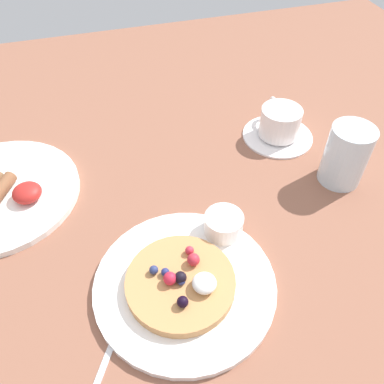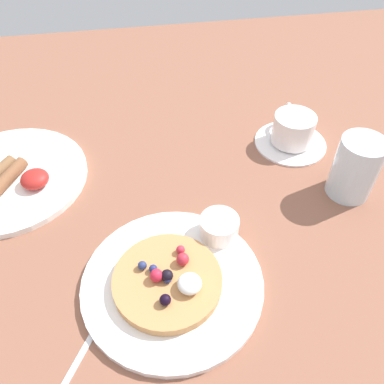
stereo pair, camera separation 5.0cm
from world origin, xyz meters
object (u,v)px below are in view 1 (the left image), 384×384
object	(u,v)px
coffee_cup	(280,121)
water_glass	(346,155)
coffee_saucer	(278,135)
syrup_ramekin	(224,224)
pancake_plate	(185,284)

from	to	relation	value
coffee_cup	water_glass	size ratio (longest dim) A/B	1.00
coffee_saucer	water_glass	bearing A→B (deg)	-69.46
coffee_saucer	water_glass	xyz separation A→B (cm)	(5.14, -13.72, 4.92)
water_glass	syrup_ramekin	bearing A→B (deg)	-165.52
coffee_cup	water_glass	world-z (taller)	water_glass
pancake_plate	coffee_saucer	bearing A→B (deg)	45.20
water_glass	pancake_plate	bearing A→B (deg)	-157.75
pancake_plate	coffee_saucer	distance (cm)	37.55
coffee_cup	pancake_plate	bearing A→B (deg)	-134.65
coffee_saucer	pancake_plate	bearing A→B (deg)	-134.80
syrup_ramekin	coffee_saucer	size ratio (longest dim) A/B	0.43
syrup_ramekin	coffee_cup	size ratio (longest dim) A/B	0.55
syrup_ramekin	coffee_cup	world-z (taller)	coffee_cup
pancake_plate	syrup_ramekin	world-z (taller)	syrup_ramekin
pancake_plate	coffee_cup	bearing A→B (deg)	45.35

